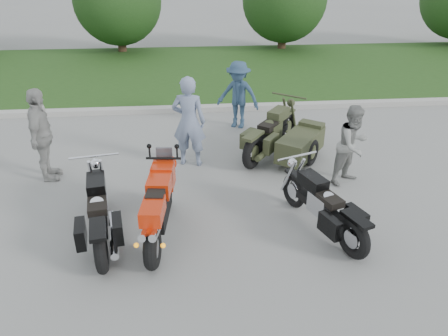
{
  "coord_description": "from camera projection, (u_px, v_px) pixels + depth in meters",
  "views": [
    {
      "loc": [
        -0.28,
        -5.97,
        4.32
      ],
      "look_at": [
        0.31,
        0.82,
        0.8
      ],
      "focal_mm": 35.0,
      "sensor_mm": 36.0,
      "label": 1
    }
  ],
  "objects": [
    {
      "name": "ground",
      "position": [
        210.0,
        234.0,
        7.28
      ],
      "size": [
        80.0,
        80.0,
        0.0
      ],
      "primitive_type": "plane",
      "color": "gray",
      "rests_on": "ground"
    },
    {
      "name": "curb",
      "position": [
        198.0,
        109.0,
        12.56
      ],
      "size": [
        60.0,
        0.3,
        0.15
      ],
      "primitive_type": "cube",
      "color": "#A9A79F",
      "rests_on": "ground"
    },
    {
      "name": "grass_strip",
      "position": [
        194.0,
        71.0,
        16.24
      ],
      "size": [
        60.0,
        8.0,
        0.14
      ],
      "primitive_type": "cube",
      "color": "#2D531C",
      "rests_on": "ground"
    },
    {
      "name": "tree_mid_left",
      "position": [
        117.0,
        1.0,
        17.99
      ],
      "size": [
        3.6,
        3.6,
        4.0
      ],
      "color": "#3F2B1C",
      "rests_on": "ground"
    },
    {
      "name": "sportbike_red",
      "position": [
        159.0,
        206.0,
        6.92
      ],
      "size": [
        0.51,
        2.18,
        1.04
      ],
      "rotation": [
        0.0,
        0.0,
        -0.1
      ],
      "color": "black",
      "rests_on": "ground"
    },
    {
      "name": "cruiser_left",
      "position": [
        100.0,
        216.0,
        6.92
      ],
      "size": [
        0.66,
        2.38,
        0.92
      ],
      "rotation": [
        0.0,
        0.0,
        0.17
      ],
      "color": "black",
      "rests_on": "ground"
    },
    {
      "name": "cruiser_right",
      "position": [
        326.0,
        209.0,
        7.14
      ],
      "size": [
        0.97,
        2.17,
        0.87
      ],
      "rotation": [
        0.0,
        0.0,
        0.36
      ],
      "color": "black",
      "rests_on": "ground"
    },
    {
      "name": "cruiser_sidecar",
      "position": [
        287.0,
        141.0,
        9.6
      ],
      "size": [
        2.02,
        2.3,
        0.96
      ],
      "rotation": [
        0.0,
        0.0,
        -0.64
      ],
      "color": "black",
      "rests_on": "ground"
    },
    {
      "name": "person_stripe",
      "position": [
        189.0,
        122.0,
        9.15
      ],
      "size": [
        0.8,
        0.61,
        1.96
      ],
      "primitive_type": "imported",
      "rotation": [
        0.0,
        0.0,
        2.93
      ],
      "color": "gray",
      "rests_on": "ground"
    },
    {
      "name": "person_grey",
      "position": [
        353.0,
        145.0,
        8.52
      ],
      "size": [
        0.99,
        0.94,
        1.61
      ],
      "primitive_type": "imported",
      "rotation": [
        0.0,
        0.0,
        0.57
      ],
      "color": "gray",
      "rests_on": "ground"
    },
    {
      "name": "person_denim",
      "position": [
        238.0,
        95.0,
        11.13
      ],
      "size": [
        1.29,
        1.07,
        1.73
      ],
      "primitive_type": "imported",
      "rotation": [
        0.0,
        0.0,
        -0.45
      ],
      "color": "#2C455E",
      "rests_on": "ground"
    },
    {
      "name": "person_back",
      "position": [
        42.0,
        136.0,
        8.57
      ],
      "size": [
        0.51,
        1.13,
        1.9
      ],
      "primitive_type": "imported",
      "rotation": [
        0.0,
        0.0,
        1.61
      ],
      "color": "#9C9B96",
      "rests_on": "ground"
    }
  ]
}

